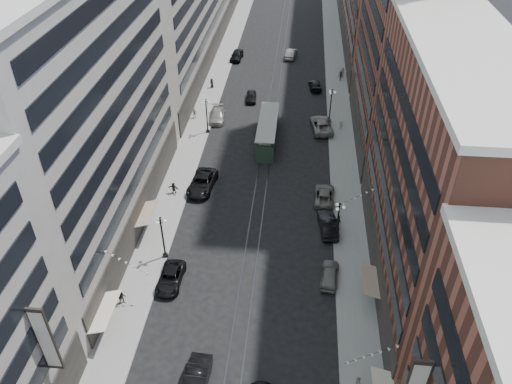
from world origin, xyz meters
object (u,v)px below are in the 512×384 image
(lamppost_sw_mid, at_px, (207,115))
(pedestrian_5, at_px, (174,188))
(car_13, at_px, (251,97))
(pedestrian_6, at_px, (195,113))
(lamppost_sw_far, at_px, (163,236))
(pedestrian_extra_0, at_px, (342,72))
(car_9, at_px, (237,55))
(pedestrian_8, at_px, (341,124))
(pedestrian_extra_1, at_px, (212,83))
(pedestrian_2, at_px, (122,297))
(car_7, at_px, (202,183))
(pedestrian_7, at_px, (338,222))
(lamppost_se_far, at_px, (338,222))
(car_2, at_px, (170,278))
(car_extra_0, at_px, (324,195))
(car_11, at_px, (321,125))
(pedestrian_9, at_px, (341,76))
(car_5, at_px, (196,383))
(car_8, at_px, (217,115))
(lamppost_se_mid, at_px, (331,105))
(car_12, at_px, (315,85))
(car_14, at_px, (291,54))
(car_10, at_px, (328,224))
(pedestrian_4, at_px, (358,383))
(streetcar, at_px, (268,132))
(car_4, at_px, (330,274))

(lamppost_sw_mid, height_order, pedestrian_5, lamppost_sw_mid)
(car_13, relative_size, pedestrian_6, 2.52)
(lamppost_sw_far, xyz_separation_m, pedestrian_extra_0, (21.20, 49.55, -2.04))
(car_9, height_order, pedestrian_8, pedestrian_8)
(pedestrian_6, height_order, pedestrian_extra_1, pedestrian_6)
(lamppost_sw_mid, bearing_deg, pedestrian_2, -94.37)
(pedestrian_6, bearing_deg, lamppost_sw_far, 104.62)
(car_7, relative_size, pedestrian_7, 3.68)
(lamppost_se_far, height_order, pedestrian_7, lamppost_se_far)
(car_2, relative_size, pedestrian_8, 2.97)
(car_2, bearing_deg, lamppost_sw_mid, 93.77)
(car_9, xyz_separation_m, pedestrian_extra_0, (20.40, -6.67, 0.18))
(lamppost_sw_mid, bearing_deg, pedestrian_7, -47.59)
(car_2, height_order, car_extra_0, car_extra_0)
(car_11, xyz_separation_m, car_13, (-11.65, 8.93, -0.17))
(car_11, bearing_deg, pedestrian_9, -109.25)
(car_5, xyz_separation_m, car_11, (10.84, 44.69, -0.00))
(car_8, distance_m, car_extra_0, 25.37)
(lamppost_se_far, relative_size, car_13, 1.32)
(car_13, relative_size, pedestrian_5, 2.76)
(lamppost_se_mid, bearing_deg, car_11, -117.74)
(pedestrian_2, relative_size, car_12, 0.35)
(lamppost_sw_mid, xyz_separation_m, car_11, (17.11, 2.55, -2.21))
(car_2, distance_m, car_12, 49.95)
(car_14, relative_size, pedestrian_6, 3.04)
(car_2, height_order, car_11, car_11)
(pedestrian_5, xyz_separation_m, pedestrian_extra_1, (-0.28, 31.27, 0.07))
(car_2, relative_size, car_5, 0.94)
(car_2, distance_m, car_10, 18.91)
(lamppost_sw_far, relative_size, pedestrian_4, 3.65)
(streetcar, height_order, car_8, streetcar)
(car_4, relative_size, pedestrian_7, 2.55)
(lamppost_se_mid, distance_m, car_8, 17.77)
(car_7, xyz_separation_m, car_14, (9.70, 45.33, -0.05))
(lamppost_sw_mid, xyz_separation_m, pedestrian_6, (-2.81, 4.29, -2.11))
(car_12, xyz_separation_m, pedestrian_9, (4.61, 3.63, 0.32))
(car_13, xyz_separation_m, pedestrian_7, (13.29, -32.00, 0.30))
(car_extra_0, bearing_deg, pedestrian_8, -96.56)
(pedestrian_9, relative_size, pedestrian_extra_0, 0.94)
(car_4, height_order, pedestrian_9, pedestrian_9)
(car_2, distance_m, car_11, 36.70)
(car_extra_0, bearing_deg, lamppost_se_far, 100.35)
(pedestrian_8, bearing_deg, car_2, 59.63)
(car_8, xyz_separation_m, pedestrian_8, (19.25, -1.32, 0.22))
(car_5, bearing_deg, car_13, 92.75)
(car_10, relative_size, pedestrian_8, 3.09)
(streetcar, xyz_separation_m, pedestrian_5, (-10.84, -14.01, -0.64))
(pedestrian_6, bearing_deg, car_2, 106.43)
(lamppost_se_far, bearing_deg, car_8, 122.86)
(lamppost_sw_far, distance_m, lamppost_se_mid, 36.91)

